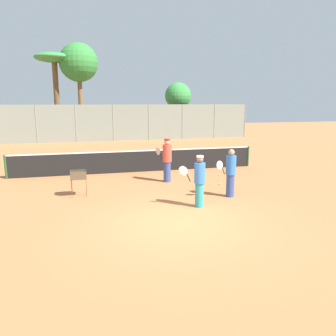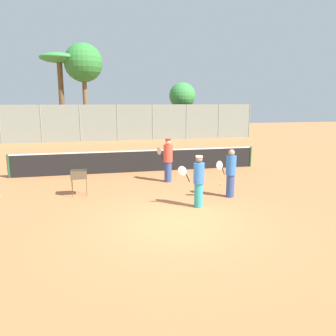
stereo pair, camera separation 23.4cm
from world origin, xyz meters
name	(u,v)px [view 1 (the left image)]	position (x,y,z in m)	size (l,w,h in m)	color
ground_plane	(178,223)	(0.00, 0.00, 0.00)	(80.00, 80.00, 0.00)	#C67242
tennis_net	(138,161)	(0.00, 7.13, 0.56)	(11.93, 0.10, 1.07)	#26592D
back_fence	(113,123)	(0.00, 20.37, 1.57)	(25.07, 0.08, 3.14)	gray
tree_0	(79,63)	(-2.66, 24.67, 6.89)	(3.60, 3.60, 8.78)	brown
tree_1	(178,97)	(6.40, 22.38, 3.85)	(2.51, 2.51, 5.18)	brown
tree_2	(54,63)	(-4.83, 24.68, 6.84)	(3.55, 3.55, 7.80)	brown
player_white_outfit	(167,160)	(0.90, 4.84, 0.96)	(0.59, 0.84, 1.85)	#334C8C
player_red_cap	(199,181)	(1.07, 1.26, 0.88)	(0.87, 0.42, 1.70)	teal
player_yellow_shirt	(231,173)	(2.55, 2.10, 0.89)	(0.88, 0.44, 1.73)	#334C8C
ball_cart	(78,177)	(-2.73, 3.49, 0.72)	(0.56, 0.41, 0.95)	brown
tennis_ball_2	(219,175)	(3.55, 5.39, 0.03)	(0.07, 0.07, 0.07)	#D1E54C
tennis_ball_3	(220,184)	(2.90, 3.78, 0.03)	(0.07, 0.07, 0.07)	#D1E54C
parked_car	(59,130)	(-4.87, 24.95, 0.66)	(4.20, 1.70, 1.60)	white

